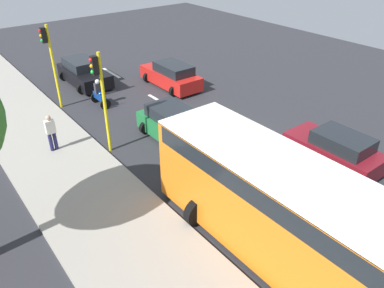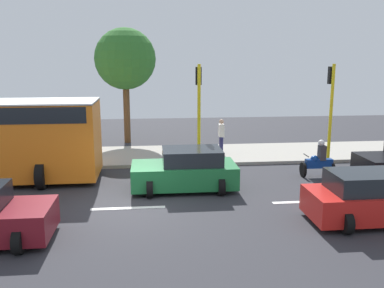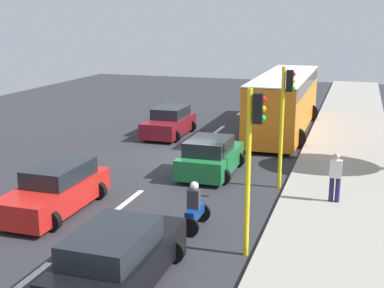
# 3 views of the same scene
# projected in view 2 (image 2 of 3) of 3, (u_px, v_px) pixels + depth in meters

# --- Properties ---
(ground_plane) EXTENTS (40.00, 60.00, 0.10)m
(ground_plane) POSITION_uv_depth(u_px,v_px,m) (128.00, 210.00, 13.71)
(ground_plane) COLOR #2D2D33
(sidewalk) EXTENTS (4.00, 60.00, 0.15)m
(sidewalk) POSITION_uv_depth(u_px,v_px,m) (135.00, 156.00, 20.50)
(sidewalk) COLOR #9E998E
(sidewalk) RESTS_ON ground
(lane_stripe_north) EXTENTS (0.20, 2.40, 0.01)m
(lane_stripe_north) POSITION_uv_depth(u_px,v_px,m) (307.00, 202.00, 14.29)
(lane_stripe_north) COLOR white
(lane_stripe_north) RESTS_ON ground
(lane_stripe_mid) EXTENTS (0.20, 2.40, 0.01)m
(lane_stripe_mid) POSITION_uv_depth(u_px,v_px,m) (128.00, 208.00, 13.70)
(lane_stripe_mid) COLOR white
(lane_stripe_mid) RESTS_ON ground
(car_green) EXTENTS (2.29, 3.81, 1.52)m
(car_green) POSITION_uv_depth(u_px,v_px,m) (186.00, 171.00, 15.54)
(car_green) COLOR #1E7238
(car_green) RESTS_ON ground
(car_red) EXTENTS (2.17, 4.40, 1.52)m
(car_red) POSITION_uv_depth(u_px,v_px,m) (380.00, 198.00, 12.49)
(car_red) COLOR red
(car_red) RESTS_ON ground
(motorcycle) EXTENTS (0.60, 1.30, 1.53)m
(motorcycle) POSITION_uv_depth(u_px,v_px,m) (319.00, 161.00, 17.18)
(motorcycle) COLOR black
(motorcycle) RESTS_ON ground
(pedestrian_near_signal) EXTENTS (0.40, 0.24, 1.69)m
(pedestrian_near_signal) POSITION_uv_depth(u_px,v_px,m) (221.00, 135.00, 20.51)
(pedestrian_near_signal) COLOR #1E1E4C
(pedestrian_near_signal) RESTS_ON sidewalk
(traffic_light_corner) EXTENTS (0.49, 0.24, 4.50)m
(traffic_light_corner) POSITION_uv_depth(u_px,v_px,m) (199.00, 101.00, 18.10)
(traffic_light_corner) COLOR yellow
(traffic_light_corner) RESTS_ON ground
(traffic_light_midblock) EXTENTS (0.49, 0.24, 4.50)m
(traffic_light_midblock) POSITION_uv_depth(u_px,v_px,m) (331.00, 100.00, 18.69)
(traffic_light_midblock) COLOR yellow
(traffic_light_midblock) RESTS_ON ground
(street_tree_north) EXTENTS (3.36, 3.36, 6.36)m
(street_tree_north) POSITION_uv_depth(u_px,v_px,m) (125.00, 59.00, 23.18)
(street_tree_north) COLOR brown
(street_tree_north) RESTS_ON ground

